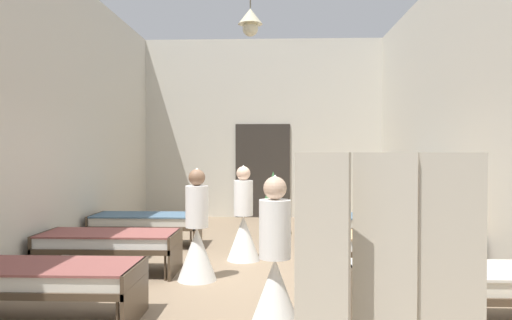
# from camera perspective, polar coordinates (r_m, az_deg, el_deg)

# --- Properties ---
(ground_plane) EXTENTS (6.69, 12.06, 0.10)m
(ground_plane) POSITION_cam_1_polar(r_m,az_deg,el_deg) (6.79, -0.50, -13.92)
(ground_plane) COLOR #8C755B
(room_shell) EXTENTS (6.49, 11.66, 4.59)m
(room_shell) POSITION_cam_1_polar(r_m,az_deg,el_deg) (7.89, -0.03, 5.36)
(room_shell) COLOR beige
(room_shell) RESTS_ON ground
(bed_left_row_0) EXTENTS (1.90, 0.84, 0.57)m
(bed_left_row_0) POSITION_cam_1_polar(r_m,az_deg,el_deg) (5.35, -24.05, -12.74)
(bed_left_row_0) COLOR #473828
(bed_left_row_0) RESTS_ON ground
(bed_right_row_0) EXTENTS (1.90, 0.84, 0.57)m
(bed_right_row_0) POSITION_cam_1_polar(r_m,az_deg,el_deg) (5.11, 21.99, -13.40)
(bed_right_row_0) COLOR #473828
(bed_right_row_0) RESTS_ON ground
(bed_left_row_1) EXTENTS (1.90, 0.84, 0.57)m
(bed_left_row_1) POSITION_cam_1_polar(r_m,az_deg,el_deg) (7.07, -17.10, -9.32)
(bed_left_row_1) COLOR #473828
(bed_left_row_1) RESTS_ON ground
(bed_right_row_1) EXTENTS (1.90, 0.84, 0.57)m
(bed_right_row_1) POSITION_cam_1_polar(r_m,az_deg,el_deg) (6.88, 16.58, -9.60)
(bed_right_row_1) COLOR #473828
(bed_right_row_1) RESTS_ON ground
(bed_left_row_2) EXTENTS (1.90, 0.84, 0.57)m
(bed_left_row_2) POSITION_cam_1_polar(r_m,az_deg,el_deg) (8.86, -12.98, -7.19)
(bed_left_row_2) COLOR #473828
(bed_left_row_2) RESTS_ON ground
(bed_right_row_2) EXTENTS (1.90, 0.84, 0.57)m
(bed_right_row_2) POSITION_cam_1_polar(r_m,az_deg,el_deg) (8.71, 13.47, -7.33)
(bed_right_row_2) COLOR #473828
(bed_right_row_2) RESTS_ON ground
(nurse_near_aisle) EXTENTS (0.52, 0.52, 1.49)m
(nurse_near_aisle) POSITION_cam_1_polar(r_m,az_deg,el_deg) (4.62, 2.27, -13.70)
(nurse_near_aisle) COLOR white
(nurse_near_aisle) RESTS_ON ground
(nurse_mid_aisle) EXTENTS (0.52, 0.52, 1.49)m
(nurse_mid_aisle) POSITION_cam_1_polar(r_m,az_deg,el_deg) (6.43, -7.07, -9.49)
(nurse_mid_aisle) COLOR white
(nurse_mid_aisle) RESTS_ON ground
(nurse_far_aisle) EXTENTS (0.52, 0.52, 1.49)m
(nurse_far_aisle) POSITION_cam_1_polar(r_m,az_deg,el_deg) (7.52, -1.52, -7.93)
(nurse_far_aisle) COLOR white
(nurse_far_aisle) RESTS_ON ground
(patient_seated_primary) EXTENTS (0.44, 0.44, 0.80)m
(patient_seated_primary) POSITION_cam_1_polar(r_m,az_deg,el_deg) (4.84, 18.37, -8.97)
(patient_seated_primary) COLOR #515B70
(patient_seated_primary) RESTS_ON bed_right_row_0
(potted_plant) EXTENTS (0.49, 0.49, 1.30)m
(potted_plant) POSITION_cam_1_polar(r_m,az_deg,el_deg) (9.73, 2.07, -4.30)
(potted_plant) COLOR brown
(potted_plant) RESTS_ON ground
(privacy_screen) EXTENTS (1.22, 0.30, 1.70)m
(privacy_screen) POSITION_cam_1_polar(r_m,az_deg,el_deg) (3.33, 15.22, -13.90)
(privacy_screen) COLOR #BCB29E
(privacy_screen) RESTS_ON ground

